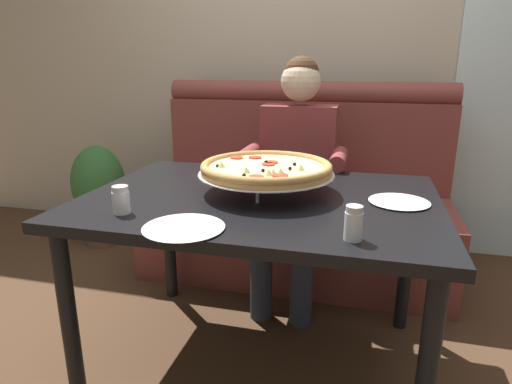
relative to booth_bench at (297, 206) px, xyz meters
name	(u,v)px	position (x,y,z in m)	size (l,w,h in m)	color
ground_plane	(260,358)	(0.00, -0.95, -0.40)	(16.00, 16.00, 0.00)	#4C3321
back_wall_with_window	(315,38)	(0.00, 0.57, 1.00)	(6.00, 0.12, 2.80)	#BCB29E
booth_bench	(297,206)	(0.00, 0.00, 0.00)	(1.78, 0.78, 1.13)	brown
dining_table	(260,215)	(0.00, -0.95, 0.26)	(1.35, 0.96, 0.74)	black
diner_main	(296,166)	(0.03, -0.27, 0.31)	(0.54, 0.64, 1.27)	#2D3342
pizza	(266,169)	(0.01, -0.90, 0.44)	(0.53, 0.53, 0.13)	silver
shaker_oregano	(121,202)	(-0.41, -1.27, 0.38)	(0.06, 0.06, 0.10)	white
shaker_pepper_flakes	(353,226)	(0.37, -1.31, 0.39)	(0.05, 0.05, 0.10)	white
plate_near_left	(399,200)	(0.52, -0.91, 0.35)	(0.22, 0.22, 0.02)	white
plate_near_right	(184,226)	(-0.14, -1.35, 0.35)	(0.26, 0.26, 0.02)	white
patio_chair	(507,161)	(1.43, 1.11, 0.13)	(0.43, 0.43, 0.86)	black
potted_plant	(99,190)	(-1.39, 0.02, -0.01)	(0.36, 0.36, 0.70)	brown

